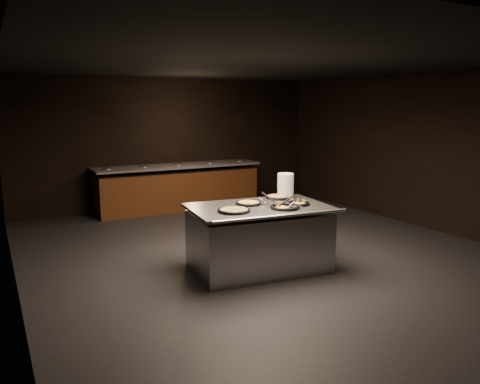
% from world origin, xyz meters
% --- Properties ---
extents(room, '(7.02, 8.02, 2.92)m').
position_xyz_m(room, '(0.00, 0.00, 1.45)').
color(room, black).
rests_on(room, ground).
extents(salad_bar, '(3.70, 0.83, 1.18)m').
position_xyz_m(salad_bar, '(0.00, 3.56, 0.44)').
color(salad_bar, '#5D3215').
rests_on(salad_bar, ground).
extents(serving_counter, '(2.01, 1.42, 0.91)m').
position_xyz_m(serving_counter, '(-0.45, -0.68, 0.43)').
color(serving_counter, '#AFB1B6').
rests_on(serving_counter, ground).
extents(plate_stack, '(0.24, 0.24, 0.37)m').
position_xyz_m(plate_stack, '(0.19, -0.38, 1.09)').
color(plate_stack, white).
rests_on(plate_stack, serving_counter).
extents(pan_veggie_whole, '(0.43, 0.43, 0.04)m').
position_xyz_m(pan_veggie_whole, '(-0.92, -0.83, 0.93)').
color(pan_veggie_whole, black).
rests_on(pan_veggie_whole, serving_counter).
extents(pan_cheese_whole, '(0.37, 0.37, 0.04)m').
position_xyz_m(pan_cheese_whole, '(-0.52, -0.51, 0.93)').
color(pan_cheese_whole, black).
rests_on(pan_cheese_whole, serving_counter).
extents(pan_cheese_slices_a, '(0.40, 0.40, 0.04)m').
position_xyz_m(pan_cheese_slices_a, '(0.10, -0.33, 0.93)').
color(pan_cheese_slices_a, black).
rests_on(pan_cheese_slices_a, serving_counter).
extents(pan_cheese_slices_b, '(0.40, 0.40, 0.04)m').
position_xyz_m(pan_cheese_slices_b, '(-0.22, -0.98, 0.93)').
color(pan_cheese_slices_b, black).
rests_on(pan_cheese_slices_b, serving_counter).
extents(pan_veggie_slices, '(0.33, 0.33, 0.04)m').
position_xyz_m(pan_veggie_slices, '(0.08, -0.86, 0.93)').
color(pan_veggie_slices, black).
rests_on(pan_veggie_slices, serving_counter).
extents(server_left, '(0.26, 0.29, 0.17)m').
position_xyz_m(server_left, '(-0.32, -0.63, 0.99)').
color(server_left, '#AFB1B6').
rests_on(server_left, serving_counter).
extents(server_right, '(0.35, 0.10, 0.17)m').
position_xyz_m(server_right, '(-0.20, -1.03, 0.99)').
color(server_right, '#AFB1B6').
rests_on(server_right, serving_counter).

